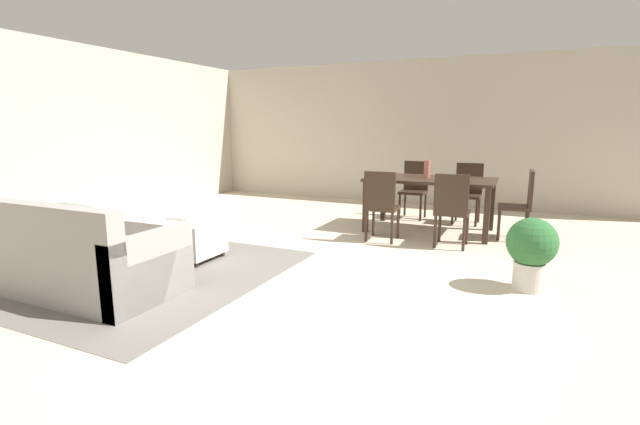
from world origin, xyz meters
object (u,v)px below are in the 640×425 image
at_px(dining_chair_near_left, 381,202).
at_px(dining_chair_far_left, 414,186).
at_px(dining_table, 430,184).
at_px(book_on_ottoman, 182,218).
at_px(potted_plant, 531,249).
at_px(couch, 65,258).
at_px(dining_chair_near_right, 452,206).
at_px(dining_chair_far_right, 468,190).
at_px(dining_chair_head_east, 522,201).
at_px(vase_centerpiece, 427,169).
at_px(ottoman_table, 173,235).

height_order(dining_chair_near_left, dining_chair_far_left, same).
height_order(dining_table, book_on_ottoman, dining_table).
bearing_deg(book_on_ottoman, potted_plant, 7.28).
relative_size(couch, book_on_ottoman, 8.13).
xyz_separation_m(couch, book_on_ottoman, (0.22, 1.30, 0.15)).
distance_m(couch, dining_chair_near_right, 4.18).
distance_m(dining_chair_far_left, potted_plant, 3.37).
distance_m(dining_table, dining_chair_far_right, 0.93).
bearing_deg(dining_chair_head_east, vase_centerpiece, 178.94).
bearing_deg(dining_chair_near_right, dining_chair_near_left, -176.38).
height_order(ottoman_table, dining_table, dining_table).
relative_size(couch, dining_chair_near_right, 2.30).
bearing_deg(dining_table, dining_chair_head_east, 0.18).
distance_m(dining_chair_near_left, dining_chair_far_right, 1.90).
bearing_deg(couch, book_on_ottoman, 80.56).
relative_size(dining_chair_near_left, dining_chair_head_east, 1.00).
relative_size(couch, dining_chair_near_left, 2.30).
relative_size(dining_chair_far_left, dining_chair_head_east, 1.00).
xyz_separation_m(ottoman_table, dining_table, (2.40, 2.53, 0.43)).
height_order(ottoman_table, dining_chair_near_left, dining_chair_near_left).
xyz_separation_m(ottoman_table, dining_chair_far_left, (1.98, 3.41, 0.27)).
height_order(dining_table, dining_chair_far_left, dining_chair_far_left).
relative_size(dining_chair_far_left, dining_chair_far_right, 1.00).
xyz_separation_m(dining_table, book_on_ottoman, (-2.32, -2.46, -0.22)).
bearing_deg(potted_plant, ottoman_table, -171.89).
bearing_deg(book_on_ottoman, dining_table, 46.72).
distance_m(dining_chair_near_left, vase_centerpiece, 1.04).
distance_m(ottoman_table, vase_centerpiece, 3.52).
xyz_separation_m(dining_table, dining_chair_far_right, (0.42, 0.82, -0.15)).
relative_size(dining_chair_near_right, vase_centerpiece, 3.69).
bearing_deg(ottoman_table, dining_chair_near_right, 31.16).
distance_m(couch, vase_centerpiece, 4.56).
distance_m(dining_chair_head_east, book_on_ottoman, 4.29).
relative_size(dining_chair_near_right, book_on_ottoman, 3.54).
height_order(dining_table, vase_centerpiece, vase_centerpiece).
xyz_separation_m(dining_chair_far_left, vase_centerpiece, (0.37, -0.85, 0.36)).
relative_size(couch, dining_table, 1.22).
distance_m(dining_chair_far_right, book_on_ottoman, 4.27).
xyz_separation_m(dining_table, vase_centerpiece, (-0.06, 0.03, 0.21)).
height_order(couch, book_on_ottoman, couch).
xyz_separation_m(book_on_ottoman, potted_plant, (3.64, 0.46, -0.06)).
bearing_deg(dining_chair_far_right, dining_chair_near_left, -116.96).
distance_m(vase_centerpiece, book_on_ottoman, 3.39).
bearing_deg(ottoman_table, potted_plant, 8.11).
distance_m(ottoman_table, dining_chair_far_right, 4.39).
bearing_deg(potted_plant, dining_chair_near_left, 147.44).
height_order(ottoman_table, dining_chair_far_right, dining_chair_far_right).
bearing_deg(vase_centerpiece, couch, -123.17).
bearing_deg(book_on_ottoman, ottoman_table, -141.50).
distance_m(vase_centerpiece, potted_plant, 2.50).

